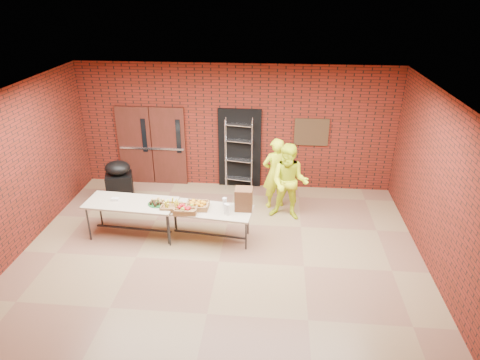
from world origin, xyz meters
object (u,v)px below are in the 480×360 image
at_px(table_right, 209,212).
at_px(volunteer_man, 289,182).
at_px(covered_grill, 119,183).
at_px(volunteer_woman, 275,173).
at_px(coffee_dispenser, 244,199).
at_px(wire_rack, 239,154).
at_px(table_left, 131,205).

bearing_deg(table_right, volunteer_man, 39.98).
bearing_deg(table_right, covered_grill, 156.37).
height_order(table_right, volunteer_woman, volunteer_woman).
bearing_deg(volunteer_woman, volunteer_man, 97.41).
bearing_deg(volunteer_man, volunteer_woman, 132.39).
height_order(covered_grill, volunteer_man, volunteer_man).
relative_size(coffee_dispenser, volunteer_woman, 0.27).
xyz_separation_m(covered_grill, volunteer_man, (4.06, -0.34, 0.34)).
relative_size(table_right, volunteer_man, 1.03).
bearing_deg(covered_grill, wire_rack, 4.85).
distance_m(table_right, covered_grill, 2.79).
height_order(table_left, volunteer_woman, volunteer_woman).
bearing_deg(table_right, volunteer_woman, 57.31).
relative_size(table_left, table_right, 1.05).
bearing_deg(volunteer_woman, coffee_dispenser, 44.61).
distance_m(table_left, covered_grill, 1.53).
bearing_deg(volunteer_woman, table_left, 3.67).
xyz_separation_m(coffee_dispenser, volunteer_woman, (0.62, 1.54, -0.09)).
xyz_separation_m(table_right, volunteer_man, (1.65, 1.08, 0.23)).
height_order(wire_rack, table_right, wire_rack).
distance_m(wire_rack, table_right, 2.59).
bearing_deg(table_right, table_left, -175.89).
height_order(wire_rack, coffee_dispenser, wire_rack).
relative_size(covered_grill, volunteer_man, 0.62).
distance_m(covered_grill, volunteer_woman, 3.75).
bearing_deg(table_left, coffee_dispenser, 4.05).
xyz_separation_m(table_right, volunteer_woman, (1.33, 1.61, 0.20)).
distance_m(coffee_dispenser, volunteer_woman, 1.66).
distance_m(table_left, coffee_dispenser, 2.39).
distance_m(table_left, volunteer_woman, 3.37).
xyz_separation_m(volunteer_woman, volunteer_man, (0.32, -0.53, 0.03)).
bearing_deg(wire_rack, coffee_dispenser, -71.59).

